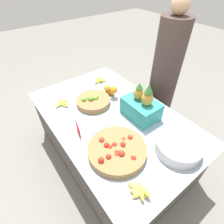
% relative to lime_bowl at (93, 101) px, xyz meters
% --- Properties ---
extents(ground_plane, '(12.00, 12.00, 0.00)m').
position_rel_lime_bowl_xyz_m(ground_plane, '(0.28, 0.04, -0.67)').
color(ground_plane, gray).
extents(market_table, '(1.75, 1.11, 0.63)m').
position_rel_lime_bowl_xyz_m(market_table, '(0.28, 0.04, -0.35)').
color(market_table, '#4C4742').
rests_on(market_table, ground_plane).
extents(lime_bowl, '(0.36, 0.36, 0.10)m').
position_rel_lime_bowl_xyz_m(lime_bowl, '(0.00, 0.00, 0.00)').
color(lime_bowl, olive).
rests_on(lime_bowl, market_table).
extents(tomato_basket, '(0.47, 0.47, 0.10)m').
position_rel_lime_bowl_xyz_m(tomato_basket, '(0.65, -0.18, -0.00)').
color(tomato_basket, olive).
rests_on(tomato_basket, market_table).
extents(orange_pile, '(0.17, 0.12, 0.14)m').
position_rel_lime_bowl_xyz_m(orange_pile, '(-0.02, 0.24, 0.03)').
color(orange_pile, orange).
rests_on(orange_pile, market_table).
extents(metal_bowl, '(0.36, 0.36, 0.10)m').
position_rel_lime_bowl_xyz_m(metal_bowl, '(0.92, 0.22, 0.01)').
color(metal_bowl, silver).
rests_on(metal_bowl, market_table).
extents(price_sign, '(0.13, 0.04, 0.11)m').
position_rel_lime_bowl_xyz_m(price_sign, '(0.28, -0.33, 0.02)').
color(price_sign, red).
rests_on(price_sign, market_table).
extents(produce_crate, '(0.34, 0.24, 0.39)m').
position_rel_lime_bowl_xyz_m(produce_crate, '(0.44, 0.27, 0.08)').
color(produce_crate, teal).
rests_on(produce_crate, market_table).
extents(banana_bunch_front_center, '(0.16, 0.17, 0.06)m').
position_rel_lime_bowl_xyz_m(banana_bunch_front_center, '(-0.33, 0.31, -0.01)').
color(banana_bunch_front_center, '#EFDB4C').
rests_on(banana_bunch_front_center, market_table).
extents(banana_bunch_back_center, '(0.17, 0.18, 0.05)m').
position_rel_lime_bowl_xyz_m(banana_bunch_back_center, '(-0.18, -0.27, -0.01)').
color(banana_bunch_back_center, '#EFDB4C').
rests_on(banana_bunch_back_center, market_table).
extents(banana_bunch_middle_left, '(0.17, 0.12, 0.06)m').
position_rel_lime_bowl_xyz_m(banana_bunch_middle_left, '(0.99, -0.27, -0.01)').
color(banana_bunch_middle_left, '#EFDB4C').
rests_on(banana_bunch_middle_left, market_table).
extents(vendor_person, '(0.33, 0.33, 1.57)m').
position_rel_lime_bowl_xyz_m(vendor_person, '(0.17, 0.92, 0.05)').
color(vendor_person, '#473833').
rests_on(vendor_person, ground_plane).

